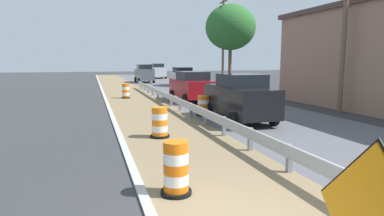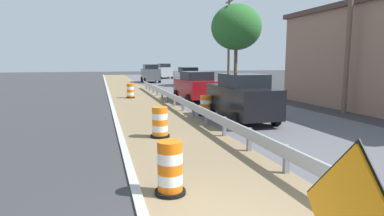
{
  "view_description": "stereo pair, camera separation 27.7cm",
  "coord_description": "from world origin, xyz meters",
  "px_view_note": "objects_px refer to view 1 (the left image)",
  "views": [
    {
      "loc": [
        -2.19,
        -4.35,
        2.69
      ],
      "look_at": [
        1.09,
        6.31,
        1.07
      ],
      "focal_mm": 30.66,
      "sensor_mm": 36.0,
      "label": 1
    },
    {
      "loc": [
        -1.92,
        -4.43,
        2.69
      ],
      "look_at": [
        1.09,
        6.31,
        1.07
      ],
      "focal_mm": 30.66,
      "sensor_mm": 36.0,
      "label": 2
    }
  ],
  "objects_px": {
    "traffic_barrel_nearest": "(176,171)",
    "car_lead_near_lane": "(144,73)",
    "traffic_barrel_far": "(126,92)",
    "car_trailing_near_lane": "(158,71)",
    "car_lead_far_lane": "(192,86)",
    "utility_pole_mid": "(223,41)",
    "car_trailing_far_lane": "(239,97)",
    "traffic_barrel_mid": "(204,107)",
    "traffic_barrel_close": "(160,124)",
    "utility_pole_near": "(344,35)",
    "car_mid_far_lane": "(183,76)"
  },
  "relations": [
    {
      "from": "traffic_barrel_far",
      "to": "car_trailing_near_lane",
      "type": "xyz_separation_m",
      "value": [
        7.53,
        26.11,
        0.65
      ]
    },
    {
      "from": "car_trailing_near_lane",
      "to": "car_trailing_far_lane",
      "type": "bearing_deg",
      "value": -6.18
    },
    {
      "from": "traffic_barrel_nearest",
      "to": "utility_pole_near",
      "type": "relative_size",
      "value": 0.14
    },
    {
      "from": "car_lead_near_lane",
      "to": "car_trailing_near_lane",
      "type": "relative_size",
      "value": 0.97
    },
    {
      "from": "utility_pole_mid",
      "to": "car_trailing_near_lane",
      "type": "bearing_deg",
      "value": 100.61
    },
    {
      "from": "car_trailing_near_lane",
      "to": "utility_pole_near",
      "type": "height_order",
      "value": "utility_pole_near"
    },
    {
      "from": "traffic_barrel_close",
      "to": "car_lead_far_lane",
      "type": "relative_size",
      "value": 0.24
    },
    {
      "from": "traffic_barrel_close",
      "to": "traffic_barrel_far",
      "type": "xyz_separation_m",
      "value": [
        0.1,
        12.7,
        -0.02
      ]
    },
    {
      "from": "traffic_barrel_close",
      "to": "car_trailing_far_lane",
      "type": "height_order",
      "value": "car_trailing_far_lane"
    },
    {
      "from": "traffic_barrel_mid",
      "to": "traffic_barrel_far",
      "type": "distance_m",
      "value": 9.24
    },
    {
      "from": "car_trailing_far_lane",
      "to": "car_lead_near_lane",
      "type": "bearing_deg",
      "value": 0.63
    },
    {
      "from": "car_lead_near_lane",
      "to": "traffic_barrel_close",
      "type": "bearing_deg",
      "value": 170.8
    },
    {
      "from": "utility_pole_near",
      "to": "traffic_barrel_far",
      "type": "bearing_deg",
      "value": 135.13
    },
    {
      "from": "car_lead_far_lane",
      "to": "car_trailing_near_lane",
      "type": "bearing_deg",
      "value": -8.98
    },
    {
      "from": "traffic_barrel_nearest",
      "to": "utility_pole_mid",
      "type": "distance_m",
      "value": 28.75
    },
    {
      "from": "traffic_barrel_close",
      "to": "utility_pole_near",
      "type": "bearing_deg",
      "value": 15.23
    },
    {
      "from": "car_trailing_near_lane",
      "to": "car_lead_far_lane",
      "type": "height_order",
      "value": "car_trailing_near_lane"
    },
    {
      "from": "traffic_barrel_nearest",
      "to": "utility_pole_near",
      "type": "bearing_deg",
      "value": 35.77
    },
    {
      "from": "car_lead_near_lane",
      "to": "car_mid_far_lane",
      "type": "height_order",
      "value": "car_lead_near_lane"
    },
    {
      "from": "traffic_barrel_far",
      "to": "car_trailing_near_lane",
      "type": "height_order",
      "value": "car_trailing_near_lane"
    },
    {
      "from": "car_trailing_near_lane",
      "to": "traffic_barrel_close",
      "type": "bearing_deg",
      "value": -11.8
    },
    {
      "from": "car_lead_near_lane",
      "to": "car_trailing_near_lane",
      "type": "distance_m",
      "value": 9.79
    },
    {
      "from": "traffic_barrel_mid",
      "to": "car_mid_far_lane",
      "type": "height_order",
      "value": "car_mid_far_lane"
    },
    {
      "from": "car_lead_near_lane",
      "to": "car_lead_far_lane",
      "type": "bearing_deg",
      "value": 178.91
    },
    {
      "from": "traffic_barrel_nearest",
      "to": "car_lead_near_lane",
      "type": "xyz_separation_m",
      "value": [
        4.78,
        34.71,
        0.61
      ]
    },
    {
      "from": "car_lead_far_lane",
      "to": "car_lead_near_lane",
      "type": "bearing_deg",
      "value": -1.97
    },
    {
      "from": "car_lead_near_lane",
      "to": "utility_pole_near",
      "type": "height_order",
      "value": "utility_pole_near"
    },
    {
      "from": "traffic_barrel_nearest",
      "to": "car_trailing_near_lane",
      "type": "distance_m",
      "value": 44.62
    },
    {
      "from": "car_lead_near_lane",
      "to": "car_trailing_far_lane",
      "type": "relative_size",
      "value": 0.88
    },
    {
      "from": "traffic_barrel_close",
      "to": "utility_pole_mid",
      "type": "xyz_separation_m",
      "value": [
        10.98,
        20.91,
        4.24
      ]
    },
    {
      "from": "car_lead_near_lane",
      "to": "utility_pole_near",
      "type": "distance_m",
      "value": 27.75
    },
    {
      "from": "car_mid_far_lane",
      "to": "traffic_barrel_mid",
      "type": "bearing_deg",
      "value": -13.54
    },
    {
      "from": "car_mid_far_lane",
      "to": "utility_pole_near",
      "type": "xyz_separation_m",
      "value": [
        2.76,
        -20.65,
        3.01
      ]
    },
    {
      "from": "traffic_barrel_mid",
      "to": "utility_pole_near",
      "type": "bearing_deg",
      "value": -9.44
    },
    {
      "from": "traffic_barrel_far",
      "to": "utility_pole_mid",
      "type": "relative_size",
      "value": 0.11
    },
    {
      "from": "car_trailing_far_lane",
      "to": "traffic_barrel_mid",
      "type": "bearing_deg",
      "value": 33.01
    },
    {
      "from": "car_lead_near_lane",
      "to": "car_lead_far_lane",
      "type": "xyz_separation_m",
      "value": [
        0.09,
        -19.92,
        -0.12
      ]
    },
    {
      "from": "traffic_barrel_close",
      "to": "car_trailing_near_lane",
      "type": "distance_m",
      "value": 39.56
    },
    {
      "from": "car_lead_far_lane",
      "to": "utility_pole_mid",
      "type": "bearing_deg",
      "value": -33.61
    },
    {
      "from": "car_trailing_near_lane",
      "to": "traffic_barrel_far",
      "type": "bearing_deg",
      "value": -16.77
    },
    {
      "from": "car_mid_far_lane",
      "to": "car_trailing_far_lane",
      "type": "height_order",
      "value": "car_trailing_far_lane"
    },
    {
      "from": "traffic_barrel_close",
      "to": "car_mid_far_lane",
      "type": "xyz_separation_m",
      "value": [
        7.33,
        23.39,
        0.5
      ]
    },
    {
      "from": "traffic_barrel_mid",
      "to": "utility_pole_near",
      "type": "relative_size",
      "value": 0.13
    },
    {
      "from": "car_lead_near_lane",
      "to": "traffic_barrel_nearest",
      "type": "bearing_deg",
      "value": 170.81
    },
    {
      "from": "utility_pole_mid",
      "to": "traffic_barrel_nearest",
      "type": "bearing_deg",
      "value": -114.23
    },
    {
      "from": "car_trailing_near_lane",
      "to": "utility_pole_mid",
      "type": "bearing_deg",
      "value": 9.93
    },
    {
      "from": "traffic_barrel_close",
      "to": "traffic_barrel_far",
      "type": "bearing_deg",
      "value": 89.57
    },
    {
      "from": "traffic_barrel_nearest",
      "to": "car_trailing_near_lane",
      "type": "relative_size",
      "value": 0.26
    },
    {
      "from": "car_trailing_near_lane",
      "to": "utility_pole_mid",
      "type": "relative_size",
      "value": 0.46
    },
    {
      "from": "car_lead_near_lane",
      "to": "utility_pole_mid",
      "type": "xyz_separation_m",
      "value": [
        6.89,
        -8.78,
        3.62
      ]
    }
  ]
}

